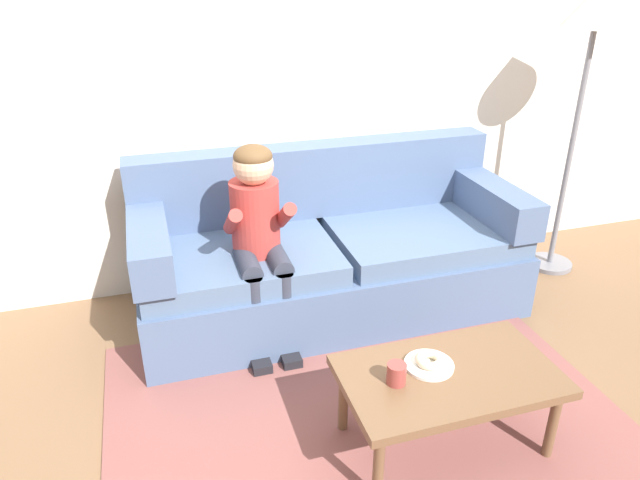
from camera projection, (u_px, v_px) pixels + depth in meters
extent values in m
plane|color=brown|center=(354.00, 396.00, 2.87)|extent=(10.00, 10.00, 0.00)
cube|color=silver|center=(279.00, 60.00, 3.47)|extent=(8.00, 0.10, 2.80)
cube|color=brown|center=(373.00, 430.00, 2.65)|extent=(2.35, 1.99, 0.01)
cube|color=slate|center=(332.00, 281.00, 3.52)|extent=(2.23, 0.90, 0.38)
cube|color=slate|center=(239.00, 261.00, 3.22)|extent=(1.07, 0.74, 0.12)
cube|color=slate|center=(422.00, 235.00, 3.51)|extent=(1.07, 0.74, 0.12)
cube|color=slate|center=(315.00, 179.00, 3.59)|extent=(2.23, 0.20, 0.44)
cube|color=slate|center=(149.00, 240.00, 3.06)|extent=(0.20, 0.90, 0.22)
cube|color=slate|center=(488.00, 198.00, 3.61)|extent=(0.20, 0.90, 0.22)
cube|color=brown|center=(449.00, 376.00, 2.44)|extent=(0.91, 0.53, 0.04)
cylinder|color=brown|center=(378.00, 469.00, 2.24)|extent=(0.04, 0.04, 0.35)
cylinder|color=brown|center=(552.00, 425.00, 2.45)|extent=(0.04, 0.04, 0.35)
cylinder|color=brown|center=(343.00, 399.00, 2.59)|extent=(0.04, 0.04, 0.35)
cylinder|color=brown|center=(498.00, 367.00, 2.80)|extent=(0.04, 0.04, 0.35)
cylinder|color=#AD3833|center=(255.00, 217.00, 3.11)|extent=(0.26, 0.26, 0.40)
sphere|color=#DBAD89|center=(253.00, 165.00, 2.96)|extent=(0.21, 0.21, 0.21)
ellipsoid|color=brown|center=(253.00, 156.00, 2.94)|extent=(0.20, 0.20, 0.12)
cylinder|color=#333847|center=(248.00, 263.00, 3.04)|extent=(0.11, 0.30, 0.11)
cylinder|color=#333847|center=(255.00, 316.00, 3.01)|extent=(0.09, 0.09, 0.44)
cube|color=black|center=(260.00, 361.00, 3.07)|extent=(0.10, 0.20, 0.06)
cylinder|color=#AD3833|center=(233.00, 222.00, 2.96)|extent=(0.07, 0.29, 0.23)
cylinder|color=#333847|center=(278.00, 259.00, 3.08)|extent=(0.11, 0.30, 0.11)
cylinder|color=#333847|center=(286.00, 311.00, 3.05)|extent=(0.09, 0.09, 0.44)
cube|color=black|center=(289.00, 356.00, 3.12)|extent=(0.10, 0.20, 0.06)
cylinder|color=#AD3833|center=(285.00, 216.00, 3.04)|extent=(0.07, 0.29, 0.23)
cylinder|color=white|center=(429.00, 365.00, 2.46)|extent=(0.21, 0.21, 0.01)
torus|color=beige|center=(429.00, 360.00, 2.45)|extent=(0.13, 0.13, 0.04)
cylinder|color=#993D38|center=(396.00, 374.00, 2.35)|extent=(0.08, 0.08, 0.09)
cube|color=gold|center=(477.00, 367.00, 3.03)|extent=(0.16, 0.09, 0.05)
cylinder|color=gold|center=(462.00, 370.00, 3.01)|extent=(0.06, 0.06, 0.05)
cylinder|color=gold|center=(491.00, 364.00, 3.06)|extent=(0.06, 0.06, 0.05)
cylinder|color=slate|center=(549.00, 263.00, 4.09)|extent=(0.30, 0.30, 0.03)
cylinder|color=slate|center=(571.00, 151.00, 3.74)|extent=(0.04, 0.04, 1.60)
cone|color=beige|center=(599.00, 4.00, 3.36)|extent=(0.41, 0.41, 0.26)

